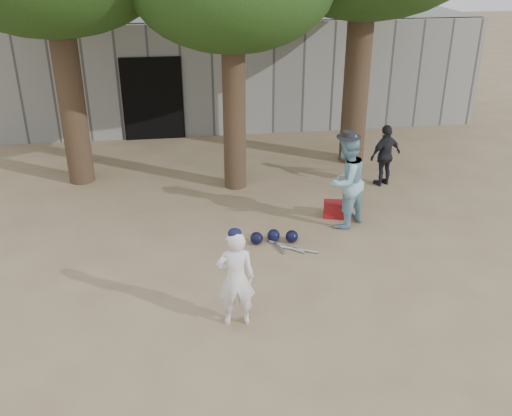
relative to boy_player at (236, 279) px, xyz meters
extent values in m
plane|color=#937C5E|center=(-0.06, 0.76, -0.73)|extent=(70.00, 70.00, 0.00)
imported|color=white|center=(0.00, 0.00, 0.00)|extent=(0.54, 0.36, 1.47)
imported|color=#80B3C6|center=(2.36, 2.77, 0.16)|extent=(1.10, 1.06, 1.79)
imported|color=black|center=(3.80, 4.57, -0.05)|extent=(0.87, 0.61, 1.37)
cube|color=#9F1B15|center=(2.30, 3.15, -0.58)|extent=(0.48, 0.41, 0.30)
cube|color=gray|center=(-0.06, 8.76, 0.77)|extent=(16.00, 0.35, 3.00)
cube|color=black|center=(-1.26, 8.56, 0.37)|extent=(1.60, 0.08, 2.20)
cube|color=slate|center=(-0.06, 11.26, 0.77)|extent=(16.00, 5.00, 3.00)
sphere|color=black|center=(0.62, 2.25, -0.62)|extent=(0.23, 0.23, 0.23)
sphere|color=black|center=(0.94, 2.31, -0.62)|extent=(0.23, 0.23, 0.23)
sphere|color=black|center=(1.26, 2.23, -0.62)|extent=(0.23, 0.23, 0.23)
cylinder|color=#AEAFB5|center=(0.95, 2.14, -0.71)|extent=(0.26, 0.71, 0.06)
cylinder|color=#AEAFB5|center=(1.13, 2.02, -0.71)|extent=(0.57, 0.53, 0.06)
cylinder|color=#AEAFB5|center=(1.31, 1.90, -0.71)|extent=(0.67, 0.37, 0.06)
cylinder|color=brown|center=(-2.86, 5.76, 2.02)|extent=(0.56, 0.56, 5.50)
cylinder|color=brown|center=(0.54, 4.96, 1.77)|extent=(0.48, 0.48, 5.00)
cylinder|color=brown|center=(3.54, 6.16, 2.17)|extent=(0.60, 0.60, 5.80)
camera|label=1|loc=(-0.67, -6.63, 4.23)|focal=40.00mm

